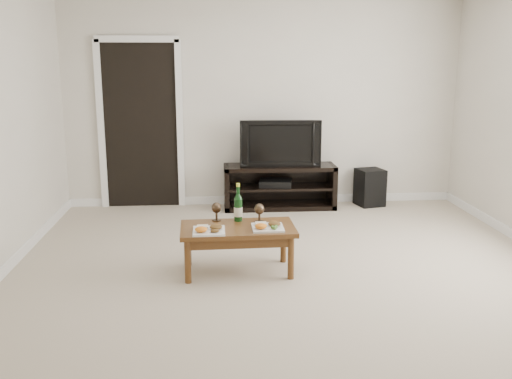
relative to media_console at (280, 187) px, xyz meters
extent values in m
plane|color=#B8A894|center=(-0.18, -2.50, -0.28)|extent=(5.50, 5.50, 0.00)
cube|color=silver|center=(-0.18, 0.27, 1.02)|extent=(5.00, 0.04, 2.60)
cube|color=black|center=(-1.73, 0.24, 0.75)|extent=(0.90, 0.02, 2.05)
cube|color=black|center=(0.00, 0.00, 0.00)|extent=(1.40, 0.45, 0.55)
imported|color=black|center=(0.00, 0.00, 0.56)|extent=(1.01, 0.17, 0.58)
cube|color=black|center=(-0.05, -0.01, 0.05)|extent=(0.44, 0.36, 0.08)
cube|color=black|center=(1.18, 0.04, -0.04)|extent=(0.38, 0.38, 0.47)
cube|color=brown|center=(-0.63, -2.21, -0.07)|extent=(1.02, 0.57, 0.42)
cube|color=white|center=(-0.88, -2.35, 0.18)|extent=(0.27, 0.27, 0.07)
cube|color=white|center=(-0.37, -2.29, 0.18)|extent=(0.27, 0.27, 0.07)
cylinder|color=black|center=(-0.62, -2.03, 0.32)|extent=(0.07, 0.07, 0.35)
camera|label=1|loc=(-0.84, -7.00, 1.59)|focal=40.00mm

